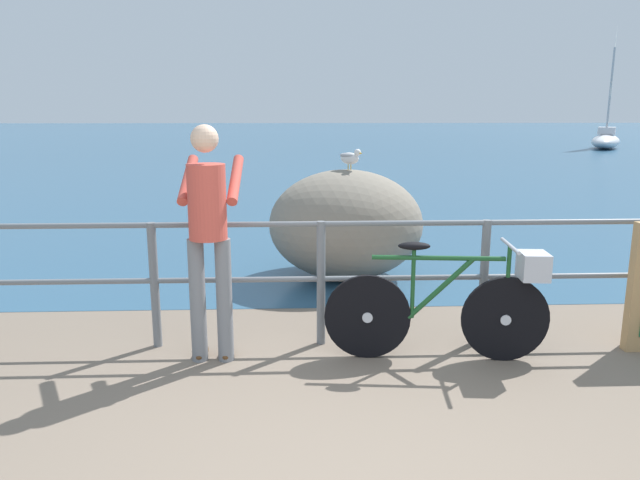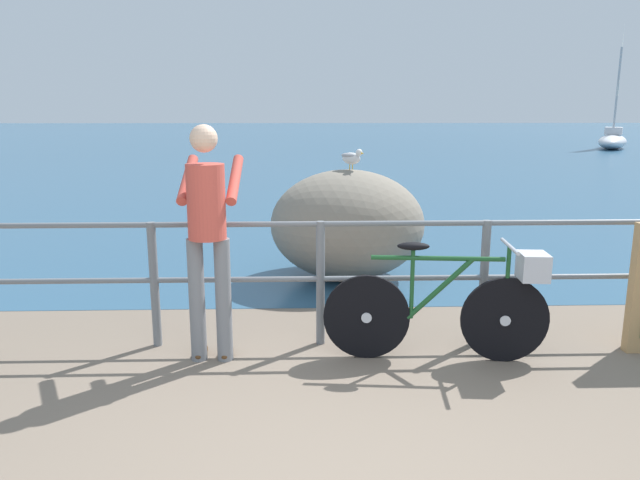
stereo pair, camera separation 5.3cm
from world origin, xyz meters
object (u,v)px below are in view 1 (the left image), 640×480
bicycle (456,301)px  sailboat (606,134)px  person_at_railing (209,233)px  breakwater_boulder_main (346,224)px  seagull (350,157)px

bicycle → sailboat: size_ratio=0.28×
person_at_railing → sailboat: (16.43, 25.66, -0.28)m
bicycle → breakwater_boulder_main: bearing=110.6°
person_at_railing → sailboat: sailboat is taller
breakwater_boulder_main → seagull: bearing=-1.4°
person_at_railing → breakwater_boulder_main: person_at_railing is taller
breakwater_boulder_main → sailboat: sailboat is taller
seagull → breakwater_boulder_main: bearing=-131.8°
bicycle → breakwater_boulder_main: size_ratio=0.98×
person_at_railing → bicycle: bearing=-90.9°
bicycle → seagull: 2.60m
bicycle → person_at_railing: 1.93m
person_at_railing → seagull: person_at_railing is taller
person_at_railing → seagull: (1.25, 2.28, 0.38)m
bicycle → breakwater_boulder_main: breakwater_boulder_main is taller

